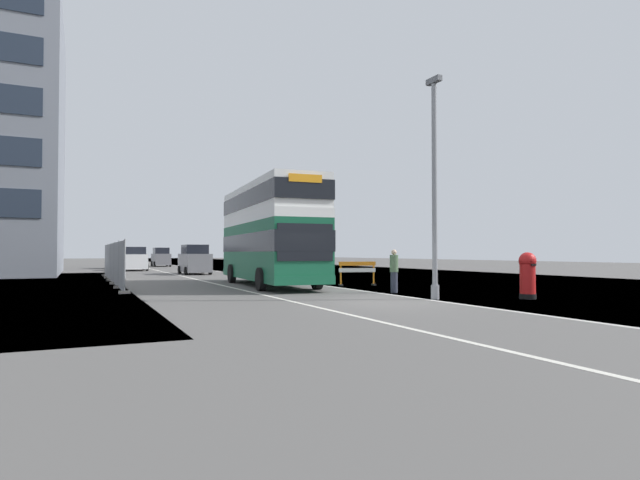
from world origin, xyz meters
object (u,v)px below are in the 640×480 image
Objects in this scene: double_decker_bus at (269,233)px; car_receding_far at (117,259)px; roadworks_barrier at (357,270)px; car_oncoming_near at (195,260)px; red_pillar_postbox at (528,273)px; pedestrian_at_kerb at (394,271)px; car_far_side at (161,258)px; lamppost_foreground at (435,194)px; car_receding_mid at (135,259)px.

double_decker_bus reaches higher than car_receding_far.
roadworks_barrier is 0.45× the size of car_oncoming_near.
red_pillar_postbox is 44.61m from car_receding_far.
double_decker_bus is 6.77× the size of red_pillar_postbox.
car_oncoming_near reaches higher than pedestrian_at_kerb.
pedestrian_at_kerb is (2.91, -45.14, -0.15)m from car_far_side.
car_oncoming_near is at bearing 97.72° from lamppost_foreground.
car_receding_mid is at bearing 100.97° from lamppost_foreground.
car_receding_mid is 32.48m from pedestrian_at_kerb.
pedestrian_at_kerb is (8.14, -38.93, -0.08)m from car_receding_far.
car_receding_mid is 7.31m from car_receding_far.
car_far_side reaches higher than roadworks_barrier.
car_receding_mid reaches higher than red_pillar_postbox.
lamppost_foreground is 35.54m from car_receding_mid.
car_receding_far is at bearing 104.70° from roadworks_barrier.
roadworks_barrier is 4.69m from pedestrian_at_kerb.
pedestrian_at_kerb is at bearing -77.43° from car_receding_mid.
lamppost_foreground is at bearing -79.46° from car_receding_far.
pedestrian_at_kerb is at bearing 83.98° from lamppost_foreground.
car_oncoming_near is 1.02× the size of car_far_side.
car_receding_far is at bearing 104.17° from red_pillar_postbox.
car_far_side reaches higher than car_receding_mid.
roadworks_barrier is at bearing -25.35° from double_decker_bus.
red_pillar_postbox is 0.39× the size of car_oncoming_near.
double_decker_bus is 38.70m from car_far_side.
double_decker_bus is at bearing 154.65° from roadworks_barrier.
double_decker_bus is 32.89m from car_receding_far.
car_receding_far is at bearing -130.14° from car_far_side.
car_receding_far reaches higher than pedestrian_at_kerb.
car_oncoming_near reaches higher than car_receding_mid.
double_decker_bus is 25.59m from car_receding_mid.
red_pillar_postbox is at bearing -61.49° from double_decker_bus.
double_decker_bus reaches higher than pedestrian_at_kerb.
double_decker_bus is at bearing 118.51° from red_pillar_postbox.
car_oncoming_near reaches higher than red_pillar_postbox.
roadworks_barrier is at bearing -75.11° from car_oncoming_near.
double_decker_bus reaches higher than car_receding_mid.
car_far_side is at bearing 95.31° from roadworks_barrier.
car_receding_far reaches higher than red_pillar_postbox.
red_pillar_postbox is at bearing -76.05° from car_oncoming_near.
red_pillar_postbox is 26.82m from car_oncoming_near.
car_oncoming_near reaches higher than roadworks_barrier.
car_receding_mid is 14.07m from car_far_side.
car_oncoming_near is (-6.47, 26.03, 0.15)m from red_pillar_postbox.
lamppost_foreground is 42.83m from car_receding_far.
car_receding_far is at bearing 101.81° from pedestrian_at_kerb.
red_pillar_postbox is at bearing -77.89° from roadworks_barrier.
lamppost_foreground is at bearing 158.41° from red_pillar_postbox.
double_decker_bus reaches higher than car_oncoming_near.
roadworks_barrier is at bearing 81.25° from lamppost_foreground.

